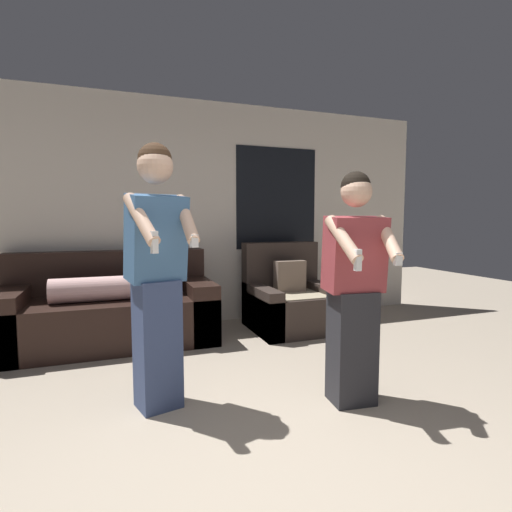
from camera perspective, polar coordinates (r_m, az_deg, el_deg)
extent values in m
plane|color=tan|center=(2.17, 5.96, -30.82)|extent=(14.00, 14.00, 0.00)
cube|color=silver|center=(4.91, -11.04, 5.99)|extent=(6.65, 0.06, 2.70)
cube|color=black|center=(5.24, 2.97, 8.21)|extent=(1.10, 0.01, 1.30)
cube|color=black|center=(4.40, -19.92, -8.72)|extent=(2.07, 0.98, 0.48)
cube|color=black|center=(4.69, -20.13, -2.06)|extent=(2.07, 0.22, 0.46)
cube|color=black|center=(4.48, -31.56, -8.03)|extent=(0.28, 0.98, 0.62)
cube|color=black|center=(4.48, -8.35, -7.31)|extent=(0.28, 0.98, 0.62)
cylinder|color=beige|center=(4.21, -20.07, -4.36)|extent=(1.10, 0.24, 0.24)
cube|color=#332823|center=(4.70, 5.17, -7.88)|extent=(0.94, 0.91, 0.43)
cube|color=#332823|center=(4.93, 3.46, -1.36)|extent=(0.94, 0.20, 0.57)
cube|color=#332823|center=(4.54, 0.81, -7.67)|extent=(0.18, 0.91, 0.53)
cube|color=#332823|center=(4.86, 9.24, -6.89)|extent=(0.18, 0.91, 0.53)
cube|color=tan|center=(4.61, 5.43, -5.35)|extent=(0.80, 0.72, 0.01)
cube|color=#7A6656|center=(4.68, 4.85, -2.87)|extent=(0.36, 0.14, 0.36)
cube|color=#384770|center=(2.85, -13.90, -12.10)|extent=(0.32, 0.30, 0.88)
cube|color=#3D6693|center=(2.70, -14.07, 2.49)|extent=(0.42, 0.37, 0.58)
sphere|color=#DBAD8E|center=(2.71, -14.21, 12.36)|extent=(0.23, 0.23, 0.23)
sphere|color=#3D2819|center=(2.72, -14.25, 13.17)|extent=(0.22, 0.22, 0.22)
cylinder|color=#DBAD8E|center=(2.51, -16.09, 5.11)|extent=(0.21, 0.36, 0.33)
cube|color=white|center=(2.38, -14.32, 1.92)|extent=(0.04, 0.04, 0.13)
cylinder|color=#DBAD8E|center=(2.62, -9.91, 5.24)|extent=(0.12, 0.36, 0.33)
cube|color=white|center=(2.48, -8.87, 2.15)|extent=(0.05, 0.05, 0.08)
cube|color=#28282D|center=(2.93, 13.52, -12.47)|extent=(0.31, 0.27, 0.79)
cube|color=#99383D|center=(2.79, 13.91, 0.27)|extent=(0.41, 0.30, 0.52)
sphere|color=#DBAD8E|center=(2.78, 14.15, 8.91)|extent=(0.21, 0.21, 0.21)
sphere|color=black|center=(2.79, 14.05, 9.65)|extent=(0.20, 0.20, 0.20)
cylinder|color=#DBAD8E|center=(2.58, 12.36, 2.41)|extent=(0.10, 0.36, 0.30)
cube|color=white|center=(2.46, 14.34, -0.57)|extent=(0.04, 0.04, 0.13)
cylinder|color=#DBAD8E|center=(2.73, 18.38, 2.42)|extent=(0.17, 0.36, 0.30)
cube|color=white|center=(2.60, 19.60, -0.41)|extent=(0.05, 0.04, 0.08)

